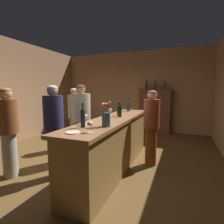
# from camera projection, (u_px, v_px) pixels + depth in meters

# --- Properties ---
(floor) EXTENTS (8.59, 8.59, 0.00)m
(floor) POSITION_uv_depth(u_px,v_px,m) (91.00, 160.00, 3.82)
(floor) COLOR brown
(floor) RESTS_ON ground
(wall_back) EXTENTS (5.58, 0.12, 2.96)m
(wall_back) POSITION_uv_depth(u_px,v_px,m) (133.00, 91.00, 6.73)
(wall_back) COLOR tan
(wall_back) RESTS_ON ground
(bar_counter) EXTENTS (0.63, 3.03, 1.00)m
(bar_counter) POSITION_uv_depth(u_px,v_px,m) (114.00, 144.00, 3.35)
(bar_counter) COLOR olive
(bar_counter) RESTS_ON ground
(display_cabinet) EXTENTS (1.15, 0.39, 1.56)m
(display_cabinet) POSITION_uv_depth(u_px,v_px,m) (155.00, 110.00, 6.22)
(display_cabinet) COLOR brown
(display_cabinet) RESTS_ON ground
(wine_bottle_riesling) EXTENTS (0.06, 0.06, 0.34)m
(wine_bottle_riesling) POSITION_uv_depth(u_px,v_px,m) (83.00, 117.00, 2.43)
(wine_bottle_riesling) COLOR #1F223B
(wine_bottle_riesling) RESTS_ON bar_counter
(wine_bottle_rose) EXTENTS (0.07, 0.07, 0.29)m
(wine_bottle_rose) POSITION_uv_depth(u_px,v_px,m) (120.00, 110.00, 3.41)
(wine_bottle_rose) COLOR black
(wine_bottle_rose) RESTS_ON bar_counter
(wine_bottle_merlot) EXTENTS (0.08, 0.08, 0.33)m
(wine_bottle_merlot) POSITION_uv_depth(u_px,v_px,m) (128.00, 105.00, 4.33)
(wine_bottle_merlot) COLOR #252E38
(wine_bottle_merlot) RESTS_ON bar_counter
(wine_bottle_pinot) EXTENTS (0.06, 0.06, 0.30)m
(wine_bottle_pinot) POSITION_uv_depth(u_px,v_px,m) (119.00, 109.00, 3.59)
(wine_bottle_pinot) COLOR black
(wine_bottle_pinot) RESTS_ON bar_counter
(wine_glass_front) EXTENTS (0.08, 0.08, 0.16)m
(wine_glass_front) POSITION_uv_depth(u_px,v_px,m) (85.00, 117.00, 2.61)
(wine_glass_front) COLOR white
(wine_glass_front) RESTS_ON bar_counter
(wine_glass_mid) EXTENTS (0.08, 0.08, 0.14)m
(wine_glass_mid) POSITION_uv_depth(u_px,v_px,m) (90.00, 125.00, 2.14)
(wine_glass_mid) COLOR white
(wine_glass_mid) RESTS_ON bar_counter
(wine_glass_rear) EXTENTS (0.07, 0.07, 0.15)m
(wine_glass_rear) POSITION_uv_depth(u_px,v_px,m) (110.00, 110.00, 3.59)
(wine_glass_rear) COLOR white
(wine_glass_rear) RESTS_ON bar_counter
(flower_arrangement) EXTENTS (0.15, 0.13, 0.36)m
(flower_arrangement) POSITION_uv_depth(u_px,v_px,m) (106.00, 115.00, 2.50)
(flower_arrangement) COLOR #3A5B6D
(flower_arrangement) RESTS_ON bar_counter
(cheese_plate) EXTENTS (0.17, 0.17, 0.01)m
(cheese_plate) POSITION_uv_depth(u_px,v_px,m) (73.00, 132.00, 2.14)
(cheese_plate) COLOR white
(cheese_plate) RESTS_ON bar_counter
(display_bottle_left) EXTENTS (0.07, 0.07, 0.34)m
(display_bottle_left) POSITION_uv_depth(u_px,v_px,m) (146.00, 85.00, 6.23)
(display_bottle_left) COLOR #163518
(display_bottle_left) RESTS_ON display_cabinet
(display_bottle_midleft) EXTENTS (0.06, 0.06, 0.35)m
(display_bottle_midleft) POSITION_uv_depth(u_px,v_px,m) (155.00, 85.00, 6.12)
(display_bottle_midleft) COLOR #44311B
(display_bottle_midleft) RESTS_ON display_cabinet
(display_bottle_center) EXTENTS (0.07, 0.07, 0.32)m
(display_bottle_center) POSITION_uv_depth(u_px,v_px,m) (164.00, 85.00, 6.00)
(display_bottle_center) COLOR #27462F
(display_bottle_center) RESTS_ON display_cabinet
(patron_in_grey) EXTENTS (0.33, 0.33, 1.60)m
(patron_in_grey) POSITION_uv_depth(u_px,v_px,m) (54.00, 128.00, 2.98)
(patron_in_grey) COLOR brown
(patron_in_grey) RESTS_ON ground
(patron_tall) EXTENTS (0.32, 0.32, 1.57)m
(patron_tall) POSITION_uv_depth(u_px,v_px,m) (74.00, 115.00, 4.58)
(patron_tall) COLOR #979C81
(patron_tall) RESTS_ON ground
(patron_in_navy) EXTENTS (0.40, 0.40, 1.64)m
(patron_in_navy) POSITION_uv_depth(u_px,v_px,m) (81.00, 119.00, 3.81)
(patron_in_navy) COLOR #253336
(patron_in_navy) RESTS_ON ground
(patron_redhead) EXTENTS (0.34, 0.34, 1.56)m
(patron_redhead) POSITION_uv_depth(u_px,v_px,m) (8.00, 128.00, 3.01)
(patron_redhead) COLOR #B0A896
(patron_redhead) RESTS_ON ground
(bartender) EXTENTS (0.31, 0.31, 1.52)m
(bartender) POSITION_uv_depth(u_px,v_px,m) (151.00, 124.00, 3.49)
(bartender) COLOR brown
(bartender) RESTS_ON ground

